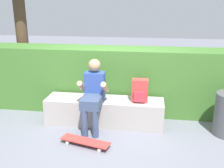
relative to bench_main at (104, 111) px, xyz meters
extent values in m
plane|color=slate|center=(0.00, -0.27, -0.24)|extent=(24.00, 24.00, 0.00)
cube|color=#9E9690|center=(0.00, 0.00, 0.00)|extent=(2.13, 0.52, 0.47)
cube|color=#2D4793|center=(-0.15, -0.08, 0.50)|extent=(0.34, 0.22, 0.52)
sphere|color=tan|center=(-0.15, -0.08, 0.88)|extent=(0.21, 0.21, 0.21)
cube|color=#384766|center=(-0.15, -0.39, 0.32)|extent=(0.32, 0.40, 0.17)
cylinder|color=#384766|center=(-0.24, -0.54, 0.00)|extent=(0.11, 0.11, 0.47)
cylinder|color=#384766|center=(-0.06, -0.54, 0.00)|extent=(0.11, 0.11, 0.47)
cylinder|color=tan|center=(-0.35, -0.22, 0.54)|extent=(0.09, 0.33, 0.27)
cylinder|color=tan|center=(0.05, -0.22, 0.54)|extent=(0.09, 0.33, 0.27)
cube|color=#BC3833|center=(-0.16, -0.83, -0.16)|extent=(0.82, 0.40, 0.02)
cylinder|color=silver|center=(0.13, -0.83, -0.21)|extent=(0.06, 0.04, 0.05)
cylinder|color=silver|center=(0.09, -0.97, -0.21)|extent=(0.06, 0.04, 0.05)
cylinder|color=silver|center=(-0.41, -0.69, -0.21)|extent=(0.06, 0.04, 0.05)
cylinder|color=silver|center=(-0.45, -0.83, -0.21)|extent=(0.06, 0.04, 0.05)
cube|color=#B23833|center=(0.63, 0.00, 0.44)|extent=(0.28, 0.18, 0.40)
cube|color=#C52E3A|center=(0.63, -0.11, 0.36)|extent=(0.20, 0.05, 0.18)
cube|color=#3C6B2A|center=(0.00, 0.67, 0.41)|extent=(5.96, 0.68, 1.29)
cylinder|color=#473323|center=(-2.11, 1.28, 1.31)|extent=(0.26, 0.26, 3.09)
camera|label=1|loc=(0.77, -4.36, 1.94)|focal=42.11mm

